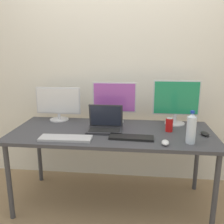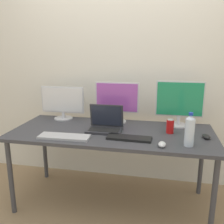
% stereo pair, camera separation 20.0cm
% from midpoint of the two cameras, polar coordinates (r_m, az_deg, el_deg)
% --- Properties ---
extents(ground_plane, '(16.00, 16.00, 0.00)m').
position_cam_midpoint_polar(ground_plane, '(2.63, 2.31, -19.86)').
color(ground_plane, '#9E7F5B').
extents(wall_back, '(7.00, 0.08, 2.60)m').
position_cam_midpoint_polar(wall_back, '(2.76, 4.59, 10.65)').
color(wall_back, silver).
rests_on(wall_back, ground).
extents(work_desk, '(1.84, 0.79, 0.74)m').
position_cam_midpoint_polar(work_desk, '(2.31, 2.48, -5.71)').
color(work_desk, '#424247').
rests_on(work_desk, ground).
extents(monitor_left, '(0.46, 0.19, 0.35)m').
position_cam_midpoint_polar(monitor_left, '(2.67, -9.13, 2.21)').
color(monitor_left, silver).
rests_on(monitor_left, work_desk).
extents(monitor_center, '(0.44, 0.19, 0.41)m').
position_cam_midpoint_polar(monitor_center, '(2.51, 3.42, 2.61)').
color(monitor_center, silver).
rests_on(monitor_center, work_desk).
extents(monitor_right, '(0.45, 0.20, 0.44)m').
position_cam_midpoint_polar(monitor_right, '(2.50, 17.39, 2.13)').
color(monitor_right, silver).
rests_on(monitor_right, work_desk).
extents(laptop_silver, '(0.31, 0.22, 0.23)m').
position_cam_midpoint_polar(laptop_silver, '(2.30, 0.95, -2.91)').
color(laptop_silver, '#2D2D33').
rests_on(laptop_silver, work_desk).
extents(keyboard_main, '(0.44, 0.16, 0.02)m').
position_cam_midpoint_polar(keyboard_main, '(2.14, -8.25, -5.65)').
color(keyboard_main, '#B2B2B7').
rests_on(keyboard_main, work_desk).
extents(keyboard_aux, '(0.38, 0.14, 0.02)m').
position_cam_midpoint_polar(keyboard_aux, '(2.10, 6.67, -5.98)').
color(keyboard_aux, black).
rests_on(keyboard_aux, work_desk).
extents(mouse_by_keyboard, '(0.06, 0.10, 0.04)m').
position_cam_midpoint_polar(mouse_by_keyboard, '(1.99, 14.22, -7.23)').
color(mouse_by_keyboard, silver).
rests_on(mouse_by_keyboard, work_desk).
extents(mouse_by_laptop, '(0.08, 0.12, 0.03)m').
position_cam_midpoint_polar(mouse_by_laptop, '(2.28, 23.15, -5.21)').
color(mouse_by_laptop, black).
rests_on(mouse_by_laptop, work_desk).
extents(water_bottle, '(0.07, 0.07, 0.27)m').
position_cam_midpoint_polar(water_bottle, '(2.04, 20.04, -4.06)').
color(water_bottle, silver).
rests_on(water_bottle, work_desk).
extents(soda_can_near_keyboard, '(0.07, 0.07, 0.13)m').
position_cam_midpoint_polar(soda_can_near_keyboard, '(2.30, 15.58, -3.20)').
color(soda_can_near_keyboard, red).
rests_on(soda_can_near_keyboard, work_desk).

